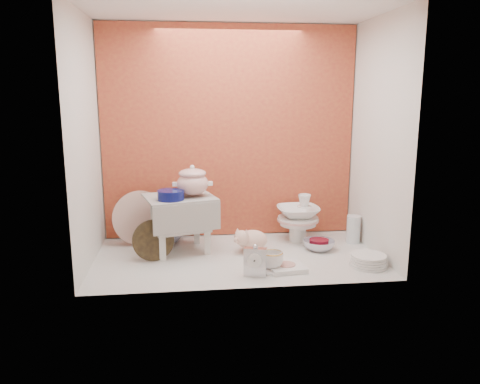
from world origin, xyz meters
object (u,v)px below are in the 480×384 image
object	(u,v)px
blue_white_vase	(166,224)
mantel_clock	(255,260)
plush_pig	(253,240)
dinner_plate_stack	(368,260)
gold_rim_teacup	(272,260)
step_stool	(180,224)
soup_tureen	(192,181)
porcelain_tower	(298,218)
floral_platter	(140,218)
crystal_bowl	(319,245)

from	to	relation	value
blue_white_vase	mantel_clock	size ratio (longest dim) A/B	1.38
plush_pig	dinner_plate_stack	bearing A→B (deg)	-39.20
mantel_clock	gold_rim_teacup	world-z (taller)	mantel_clock
step_stool	soup_tureen	xyz separation A→B (m)	(0.09, -0.01, 0.29)
porcelain_tower	step_stool	bearing A→B (deg)	-171.25
step_stool	mantel_clock	distance (m)	0.66
mantel_clock	blue_white_vase	bearing A→B (deg)	143.73
soup_tureen	porcelain_tower	xyz separation A→B (m)	(0.74, 0.13, -0.31)
floral_platter	gold_rim_teacup	world-z (taller)	floral_platter
gold_rim_teacup	porcelain_tower	xyz separation A→B (m)	(0.28, 0.54, 0.10)
step_stool	dinner_plate_stack	bearing A→B (deg)	-35.29
step_stool	plush_pig	distance (m)	0.49
dinner_plate_stack	crystal_bowl	bearing A→B (deg)	122.35
plush_pig	gold_rim_teacup	distance (m)	0.37
blue_white_vase	crystal_bowl	world-z (taller)	blue_white_vase
floral_platter	mantel_clock	size ratio (longest dim) A/B	1.99
step_stool	plush_pig	xyz separation A→B (m)	(0.47, -0.05, -0.11)
plush_pig	crystal_bowl	distance (m)	0.45
crystal_bowl	porcelain_tower	distance (m)	0.27
crystal_bowl	soup_tureen	bearing A→B (deg)	174.92
plush_pig	gold_rim_teacup	bearing A→B (deg)	-89.71
plush_pig	dinner_plate_stack	xyz separation A→B (m)	(0.66, -0.37, -0.04)
soup_tureen	mantel_clock	distance (m)	0.70
blue_white_vase	step_stool	bearing A→B (deg)	-64.87
plush_pig	step_stool	bearing A→B (deg)	164.78
plush_pig	porcelain_tower	bearing A→B (deg)	16.70
blue_white_vase	porcelain_tower	bearing A→B (deg)	-5.15
step_stool	floral_platter	bearing A→B (deg)	130.85
step_stool	plush_pig	size ratio (longest dim) A/B	1.70
step_stool	mantel_clock	xyz separation A→B (m)	(0.43, -0.49, -0.09)
soup_tureen	step_stool	bearing A→B (deg)	174.78
floral_platter	porcelain_tower	size ratio (longest dim) A/B	1.11
gold_rim_teacup	porcelain_tower	size ratio (longest dim) A/B	0.39
mantel_clock	dinner_plate_stack	bearing A→B (deg)	22.86
mantel_clock	porcelain_tower	size ratio (longest dim) A/B	0.56
floral_platter	plush_pig	world-z (taller)	floral_platter
blue_white_vase	crystal_bowl	xyz separation A→B (m)	(1.02, -0.29, -0.10)
gold_rim_teacup	dinner_plate_stack	distance (m)	0.59
soup_tureen	floral_platter	xyz separation A→B (m)	(-0.36, 0.19, -0.29)
porcelain_tower	plush_pig	bearing A→B (deg)	-153.61
dinner_plate_stack	step_stool	bearing A→B (deg)	159.76
mantel_clock	plush_pig	xyz separation A→B (m)	(0.05, 0.44, -0.02)
plush_pig	dinner_plate_stack	world-z (taller)	plush_pig
blue_white_vase	dinner_plate_stack	xyz separation A→B (m)	(1.23, -0.63, -0.09)
porcelain_tower	floral_platter	bearing A→B (deg)	176.86
plush_pig	dinner_plate_stack	size ratio (longest dim) A/B	1.13
floral_platter	crystal_bowl	distance (m)	1.23
dinner_plate_stack	porcelain_tower	bearing A→B (deg)	119.52
soup_tureen	floral_platter	bearing A→B (deg)	151.76
soup_tureen	crystal_bowl	bearing A→B (deg)	-5.08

